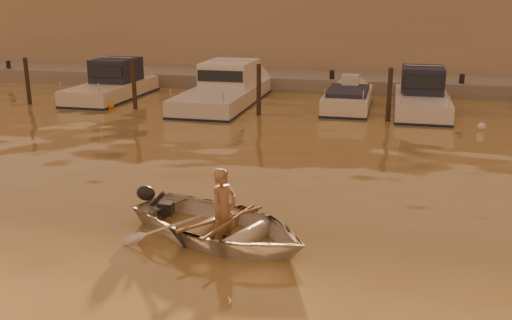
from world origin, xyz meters
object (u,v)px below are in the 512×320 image
(moored_boat_4, at_px, (422,96))
(waterfront_building, at_px, (312,33))
(moored_boat_1, at_px, (111,85))
(person, at_px, (224,212))
(moored_boat_2, at_px, (225,89))
(moored_boat_3, at_px, (348,103))
(dinghy, at_px, (220,225))

(moored_boat_4, xyz_separation_m, waterfront_building, (-6.08, 11.00, 1.77))
(moored_boat_1, distance_m, waterfront_building, 13.53)
(waterfront_building, bearing_deg, moored_boat_1, -124.92)
(person, height_order, moored_boat_2, moored_boat_2)
(moored_boat_4, bearing_deg, moored_boat_1, 180.00)
(person, distance_m, moored_boat_4, 14.69)
(person, bearing_deg, moored_boat_3, 18.66)
(dinghy, bearing_deg, waterfront_building, 27.73)
(moored_boat_1, relative_size, moored_boat_3, 1.23)
(dinghy, bearing_deg, moored_boat_1, 57.64)
(moored_boat_3, bearing_deg, moored_boat_2, 180.00)
(moored_boat_2, xyz_separation_m, waterfront_building, (2.23, 11.00, 1.77))
(moored_boat_1, height_order, waterfront_building, waterfront_building)
(dinghy, distance_m, moored_boat_3, 14.11)
(dinghy, relative_size, moored_boat_4, 0.60)
(dinghy, distance_m, person, 0.31)
(moored_boat_2, distance_m, moored_boat_4, 8.31)
(moored_boat_3, distance_m, waterfront_building, 11.64)
(moored_boat_3, bearing_deg, dinghy, -95.31)
(dinghy, xyz_separation_m, moored_boat_3, (1.31, 14.05, -0.05))
(person, relative_size, waterfront_building, 0.04)
(person, height_order, moored_boat_4, moored_boat_4)
(moored_boat_1, bearing_deg, moored_boat_2, 0.00)
(person, xyz_separation_m, moored_boat_3, (1.21, 14.09, -0.34))
(dinghy, height_order, moored_boat_2, moored_boat_2)
(moored_boat_4, relative_size, waterfront_building, 0.14)
(moored_boat_2, xyz_separation_m, moored_boat_4, (8.31, 0.00, 0.00))
(waterfront_building, bearing_deg, moored_boat_4, -61.07)
(moored_boat_3, xyz_separation_m, moored_boat_4, (2.96, 0.00, 0.40))
(moored_boat_1, height_order, moored_boat_3, moored_boat_1)
(moored_boat_2, bearing_deg, dinghy, -73.94)
(moored_boat_1, bearing_deg, dinghy, -55.95)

